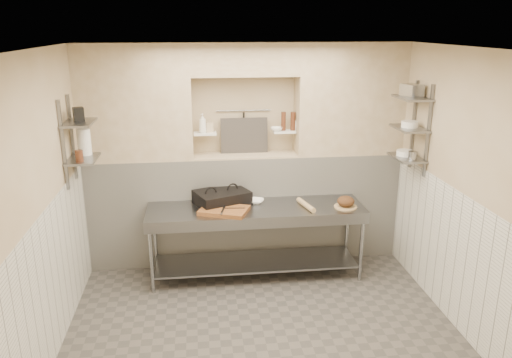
{
  "coord_description": "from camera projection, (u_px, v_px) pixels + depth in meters",
  "views": [
    {
      "loc": [
        -0.6,
        -4.36,
        3.0
      ],
      "look_at": [
        0.04,
        0.9,
        1.35
      ],
      "focal_mm": 35.0,
      "sensor_mm": 36.0,
      "label": 1
    }
  ],
  "objects": [
    {
      "name": "wall_front",
      "position": [
        312.0,
        324.0,
        2.79
      ],
      "size": [
        4.0,
        0.1,
        2.8
      ],
      "primitive_type": "cube",
      "color": "#C0AE91",
      "rests_on": "ground"
    },
    {
      "name": "wall_shelf_left_lower",
      "position": [
        83.0,
        159.0,
        5.41
      ],
      "size": [
        0.3,
        0.5,
        0.02
      ],
      "primitive_type": "cube",
      "color": "slate",
      "rests_on": "wall_left"
    },
    {
      "name": "mixing_bowl",
      "position": [
        256.0,
        201.0,
        6.11
      ],
      "size": [
        0.25,
        0.25,
        0.05
      ],
      "primitive_type": "imported",
      "rotation": [
        0.0,
        0.0,
        -0.35
      ],
      "color": "white",
      "rests_on": "prep_table"
    },
    {
      "name": "bowl_alcove",
      "position": [
        276.0,
        129.0,
        6.28
      ],
      "size": [
        0.18,
        0.18,
        0.05
      ],
      "primitive_type": "imported",
      "rotation": [
        0.0,
        0.0,
        0.22
      ],
      "color": "white",
      "rests_on": "alcove_shelf_right"
    },
    {
      "name": "basket_right",
      "position": [
        412.0,
        90.0,
        5.65
      ],
      "size": [
        0.24,
        0.26,
        0.14
      ],
      "primitive_type": "cube",
      "rotation": [
        0.0,
        0.0,
        0.3
      ],
      "color": "gray",
      "rests_on": "wall_shelf_right_upper"
    },
    {
      "name": "backwall_pillar_right",
      "position": [
        349.0,
        99.0,
        6.29
      ],
      "size": [
        1.35,
        0.4,
        1.4
      ],
      "primitive_type": "cube",
      "color": "#C0AE91",
      "rests_on": "backwall_lower"
    },
    {
      "name": "knife_blade",
      "position": [
        235.0,
        208.0,
        5.81
      ],
      "size": [
        0.24,
        0.05,
        0.01
      ],
      "primitive_type": "cube",
      "rotation": [
        0.0,
        0.0,
        -0.1
      ],
      "color": "gray",
      "rests_on": "cutting_board"
    },
    {
      "name": "bowl_right_mid",
      "position": [
        410.0,
        124.0,
        5.74
      ],
      "size": [
        0.19,
        0.19,
        0.07
      ],
      "primitive_type": "cylinder",
      "color": "white",
      "rests_on": "wall_shelf_right_mid"
    },
    {
      "name": "bread_loaf",
      "position": [
        346.0,
        201.0,
        5.95
      ],
      "size": [
        0.21,
        0.21,
        0.12
      ],
      "primitive_type": "ellipsoid",
      "color": "#4C2D19",
      "rests_on": "bread_board"
    },
    {
      "name": "backwall_header",
      "position": [
        245.0,
        59.0,
        5.98
      ],
      "size": [
        1.3,
        0.4,
        0.4
      ],
      "primitive_type": "cube",
      "color": "#C0AE91",
      "rests_on": "backwall_lower"
    },
    {
      "name": "alcove_sill",
      "position": [
        245.0,
        155.0,
        6.34
      ],
      "size": [
        1.3,
        0.4,
        0.02
      ],
      "primitive_type": "cube",
      "color": "#C0AE91",
      "rests_on": "backwall_lower"
    },
    {
      "name": "wall_shelf_right_mid",
      "position": [
        409.0,
        128.0,
        5.76
      ],
      "size": [
        0.3,
        0.5,
        0.02
      ],
      "primitive_type": "cube",
      "color": "slate",
      "rests_on": "wall_right"
    },
    {
      "name": "alcove_shelf_right",
      "position": [
        284.0,
        132.0,
        6.31
      ],
      "size": [
        0.28,
        0.16,
        0.02
      ],
      "primitive_type": "cube",
      "color": "white",
      "rests_on": "backwall_lower"
    },
    {
      "name": "jar_left",
      "position": [
        79.0,
        156.0,
        5.24
      ],
      "size": [
        0.08,
        0.08,
        0.12
      ],
      "primitive_type": "cylinder",
      "color": "#492414",
      "rests_on": "wall_shelf_left_lower"
    },
    {
      "name": "rolling_pin",
      "position": [
        306.0,
        205.0,
        5.96
      ],
      "size": [
        0.16,
        0.42,
        0.06
      ],
      "primitive_type": "cylinder",
      "rotation": [
        1.57,
        0.0,
        0.23
      ],
      "color": "tan",
      "rests_on": "prep_table"
    },
    {
      "name": "hanging_steel",
      "position": [
        244.0,
        124.0,
        6.37
      ],
      "size": [
        0.02,
        0.02,
        0.3
      ],
      "primitive_type": "cylinder",
      "color": "black",
      "rests_on": "utensil_rail"
    },
    {
      "name": "bottle_soap",
      "position": [
        203.0,
        123.0,
        6.14
      ],
      "size": [
        0.12,
        0.12,
        0.24
      ],
      "primitive_type": "imported",
      "rotation": [
        0.0,
        0.0,
        -0.38
      ],
      "color": "white",
      "rests_on": "alcove_shelf_left"
    },
    {
      "name": "bowl_right",
      "position": [
        405.0,
        153.0,
        5.9
      ],
      "size": [
        0.2,
        0.2,
        0.06
      ],
      "primitive_type": "cylinder",
      "color": "white",
      "rests_on": "wall_shelf_right_lower"
    },
    {
      "name": "shelf_rail_right_a",
      "position": [
        413.0,
        125.0,
        5.96
      ],
      "size": [
        0.03,
        0.03,
        1.05
      ],
      "primitive_type": "cube",
      "color": "slate",
      "rests_on": "wall_right"
    },
    {
      "name": "canister_right",
      "position": [
        413.0,
        156.0,
        5.7
      ],
      "size": [
        0.1,
        0.1,
        0.1
      ],
      "primitive_type": "cylinder",
      "color": "gray",
      "rests_on": "wall_shelf_right_lower"
    },
    {
      "name": "wall_back",
      "position": [
        243.0,
        151.0,
        6.58
      ],
      "size": [
        4.0,
        0.1,
        2.8
      ],
      "primitive_type": "cube",
      "color": "#C0AE91",
      "rests_on": "ground"
    },
    {
      "name": "panini_press",
      "position": [
        222.0,
        198.0,
        6.06
      ],
      "size": [
        0.73,
        0.64,
        0.17
      ],
      "rotation": [
        0.0,
        0.0,
        0.39
      ],
      "color": "black",
      "rests_on": "prep_table"
    },
    {
      "name": "cutting_board",
      "position": [
        224.0,
        210.0,
        5.81
      ],
      "size": [
        0.64,
        0.55,
        0.05
      ],
      "primitive_type": "cube",
      "rotation": [
        0.0,
        0.0,
        -0.38
      ],
      "color": "brown",
      "rests_on": "prep_table"
    },
    {
      "name": "wainscot_right",
      "position": [
        455.0,
        258.0,
        5.12
      ],
      "size": [
        0.02,
        3.9,
        1.4
      ],
      "primitive_type": "cube",
      "color": "silver",
      "rests_on": "floor"
    },
    {
      "name": "alcove_shelf_left",
      "position": [
        205.0,
        134.0,
        6.19
      ],
      "size": [
        0.28,
        0.16,
        0.02
      ],
      "primitive_type": "cube",
      "color": "white",
      "rests_on": "backwall_lower"
    },
    {
      "name": "backwall_lower",
      "position": [
        246.0,
        207.0,
        6.55
      ],
      "size": [
        4.0,
        0.4,
        1.4
      ],
      "primitive_type": "cube",
      "color": "silver",
      "rests_on": "floor"
    },
    {
      "name": "wall_right",
      "position": [
        469.0,
        194.0,
        4.92
      ],
      "size": [
        0.1,
        3.9,
        2.8
      ],
      "primitive_type": "cube",
      "color": "#C0AE91",
      "rests_on": "ground"
    },
    {
      "name": "wall_shelf_left_upper",
      "position": [
        79.0,
        123.0,
        5.29
      ],
      "size": [
        0.3,
        0.5,
        0.03
      ],
      "primitive_type": "cube",
      "color": "slate",
      "rests_on": "wall_left"
    },
    {
      "name": "wainscot_left",
      "position": [
        53.0,
        281.0,
        4.66
      ],
      "size": [
        0.02,
        3.9,
        1.4
      ],
      "primitive_type": "cube",
      "color": "silver",
      "rests_on": "floor"
    },
    {
      "name": "utensil_rail",
      "position": [
        244.0,
        110.0,
        6.34
      ],
      "size": [
        0.7,
        0.02,
        0.02
      ],
      "primitive_type": "cylinder",
      "rotation": [
        0.0,
        1.57,
        0.0
      ],
      "color": "gray",
      "rests_on": "wall_back"
    },
    {
      "name": "bread_board",
      "position": [
        345.0,
        207.0,
        5.97
      ],
      "size": [
        0.27,
        0.27,
        0.02
      ],
      "primitive_type": "cylinder",
      "color": "tan",
      "rests_on": "prep_table"
    },
    {
      "name": "condiment_c",
      "position": [
        294.0,
        125.0,
        6.33
      ],
      "size": [
        0.07,
        0.07,
        0.12
      ],
      "primitive_type": "cylinder",
      "color": "white",
      "rests_on": "alcove_shelf_right"
    },
    {
      "name": "wall_shelf_right_lower",
      "position": [
        407.0,
        158.0,
        5.86
      ],
      "size": [
        0.3,
        0.5,
        0.02
      ],
      "primitive_type": "cube",
      "color": "slate",
      "rests_on": "wall_right"
    },
    {
      "name": "shelf_rail_right_b",
      "position": [
        428.0,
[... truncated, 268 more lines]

